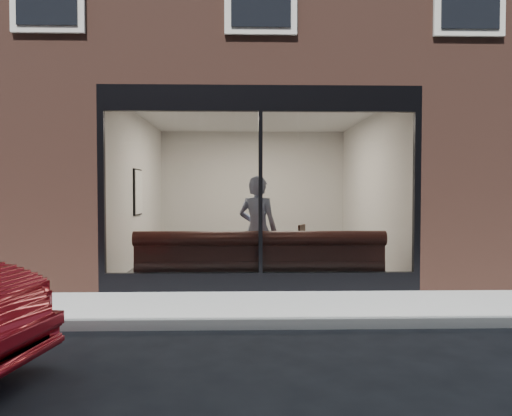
{
  "coord_description": "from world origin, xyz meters",
  "views": [
    {
      "loc": [
        -0.27,
        -5.69,
        1.58
      ],
      "look_at": [
        -0.06,
        2.4,
        1.3
      ],
      "focal_mm": 35.0,
      "sensor_mm": 36.0,
      "label": 1
    }
  ],
  "objects_px": {
    "cafe_table_left": "(229,237)",
    "cafe_table_right": "(348,238)",
    "cafe_chair_right": "(292,262)",
    "person": "(258,230)",
    "banquette": "(260,273)"
  },
  "relations": [
    {
      "from": "cafe_table_right",
      "to": "cafe_chair_right",
      "type": "xyz_separation_m",
      "value": [
        -0.93,
        0.55,
        -0.5
      ]
    },
    {
      "from": "banquette",
      "to": "person",
      "type": "bearing_deg",
      "value": 95.59
    },
    {
      "from": "banquette",
      "to": "cafe_chair_right",
      "type": "height_order",
      "value": "banquette"
    },
    {
      "from": "cafe_table_right",
      "to": "person",
      "type": "bearing_deg",
      "value": -169.59
    },
    {
      "from": "person",
      "to": "cafe_table_left",
      "type": "height_order",
      "value": "person"
    },
    {
      "from": "cafe_table_right",
      "to": "cafe_table_left",
      "type": "bearing_deg",
      "value": 169.96
    },
    {
      "from": "cafe_chair_right",
      "to": "person",
      "type": "bearing_deg",
      "value": 72.93
    },
    {
      "from": "banquette",
      "to": "cafe_chair_right",
      "type": "relative_size",
      "value": 10.33
    },
    {
      "from": "cafe_table_left",
      "to": "cafe_table_right",
      "type": "relative_size",
      "value": 1.2
    },
    {
      "from": "banquette",
      "to": "cafe_chair_right",
      "type": "bearing_deg",
      "value": 59.89
    },
    {
      "from": "cafe_table_left",
      "to": "cafe_chair_right",
      "type": "distance_m",
      "value": 1.28
    },
    {
      "from": "cafe_table_right",
      "to": "cafe_chair_right",
      "type": "bearing_deg",
      "value": 149.53
    },
    {
      "from": "cafe_table_left",
      "to": "cafe_table_right",
      "type": "distance_m",
      "value": 2.13
    },
    {
      "from": "cafe_table_right",
      "to": "cafe_chair_right",
      "type": "height_order",
      "value": "cafe_table_right"
    },
    {
      "from": "cafe_table_right",
      "to": "cafe_chair_right",
      "type": "distance_m",
      "value": 1.19
    }
  ]
}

